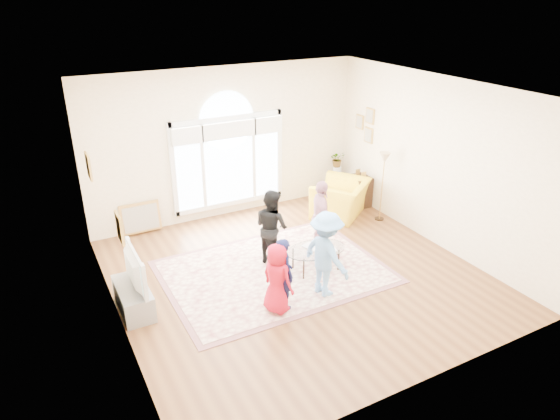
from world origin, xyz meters
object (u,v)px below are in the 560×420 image
television (130,270)px  coffee_table (316,250)px  area_rug (274,271)px  tv_console (134,298)px  armchair (341,199)px

television → coffee_table: size_ratio=0.94×
area_rug → tv_console: tv_console is taller
tv_console → television: 0.51m
tv_console → armchair: (4.84, 1.44, 0.18)m
television → armchair: (4.84, 1.44, -0.34)m
television → armchair: 5.06m
armchair → area_rug: bearing=-5.0°
armchair → coffee_table: bearing=9.1°
television → coffee_table: 3.15m
area_rug → television: size_ratio=3.42×
television → armchair: television is taller
area_rug → coffee_table: coffee_table is taller
area_rug → coffee_table: (0.69, -0.28, 0.39)m
area_rug → television: 2.54m
coffee_table → armchair: bearing=47.7°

